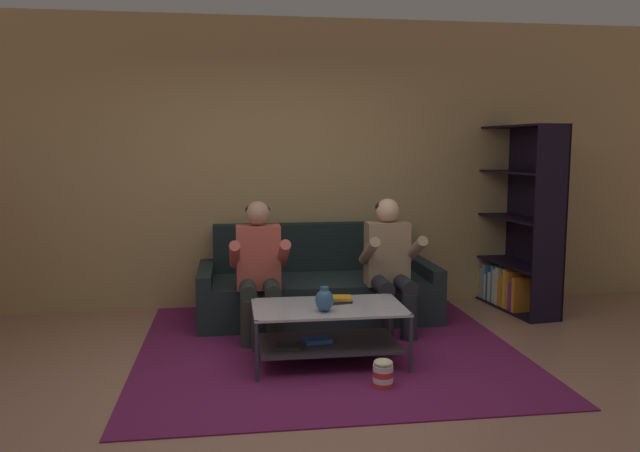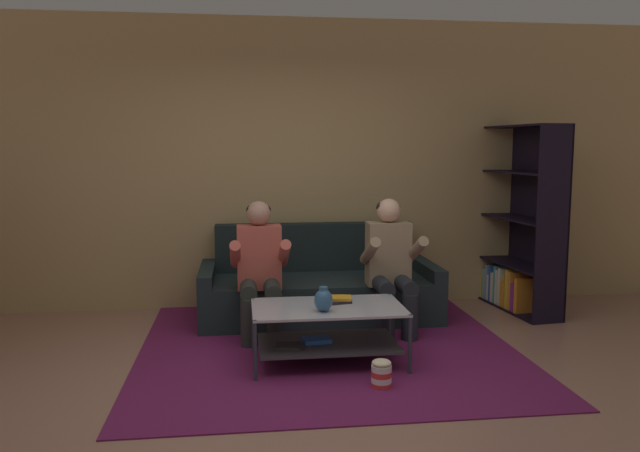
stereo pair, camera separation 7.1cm
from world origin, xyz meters
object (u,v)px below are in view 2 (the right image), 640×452
Objects in this scene: couch at (318,289)px; bookshelf at (520,245)px; person_seated_left at (260,265)px; vase at (323,300)px; book_stack at (338,299)px; coffee_table at (326,325)px; person_seated_right at (391,261)px; popcorn_tub at (381,374)px.

bookshelf reaches higher than couch.
bookshelf reaches higher than person_seated_left.
vase is 0.31m from book_stack.
coffee_table is 6.19× the size of vase.
vase reaches higher than book_stack.
person_seated_right is 0.64× the size of bookshelf.
couch is 2.09m from bookshelf.
book_stack is at bearing -148.52° from bookshelf.
person_seated_right is 1.43m from popcorn_tub.
person_seated_right is at bearing 73.85° from popcorn_tub.
bookshelf is at bearing 31.48° from book_stack.
popcorn_tub is at bearing -106.15° from person_seated_right.
bookshelf is (2.20, 1.52, 0.12)m from vase.
person_seated_left is 0.63× the size of bookshelf.
popcorn_tub is at bearing -83.56° from couch.
couch reaches higher than popcorn_tub.
bookshelf reaches higher than person_seated_right.
bookshelf is (2.16, 1.38, 0.36)m from coffee_table.
couch is 1.89× the size of person_seated_right.
coffee_table is 0.23m from book_stack.
vase is (-0.14, -1.44, 0.25)m from couch.
person_seated_right reaches higher than person_seated_left.
book_stack is (-0.57, -0.62, -0.17)m from person_seated_right.
coffee_table is (0.47, -0.74, -0.33)m from person_seated_left.
bookshelf reaches higher than vase.
popcorn_tub is (0.31, -0.53, -0.19)m from coffee_table.
couch is at bearing 84.39° from vase.
couch reaches higher than coffee_table.
person_seated_right is at bearing 51.03° from vase.
person_seated_right reaches higher than book_stack.
coffee_table is 5.31× the size of book_stack.
coffee_table is 0.64m from popcorn_tub.
book_stack is 2.41m from bookshelf.
couch is at bearing 96.44° from popcorn_tub.
person_seated_right is 5.89× the size of popcorn_tub.
popcorn_tub is (0.78, -1.27, -0.53)m from person_seated_left.
couch is 1.97× the size of coffee_table.
couch is at bearing 90.28° from book_stack.
coffee_table is at bearing -132.20° from person_seated_right.
book_stack is 1.07× the size of popcorn_tub.
person_seated_left is 6.38× the size of vase.
person_seated_right reaches higher than popcorn_tub.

